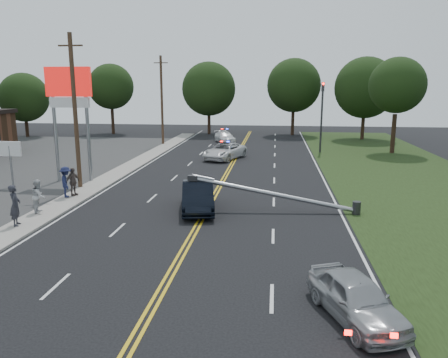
# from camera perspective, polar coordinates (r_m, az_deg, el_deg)

# --- Properties ---
(ground) EXTENTS (120.00, 120.00, 0.00)m
(ground) POSITION_cam_1_polar(r_m,az_deg,el_deg) (16.98, -6.51, -11.45)
(ground) COLOR black
(ground) RESTS_ON ground
(sidewalk) EXTENTS (1.80, 70.00, 0.12)m
(sidewalk) POSITION_cam_1_polar(r_m,az_deg,el_deg) (28.68, -18.44, -2.01)
(sidewalk) COLOR gray
(sidewalk) RESTS_ON ground
(grass_verge) EXTENTS (12.00, 80.00, 0.01)m
(grass_verge) POSITION_cam_1_polar(r_m,az_deg,el_deg) (27.82, 27.17, -3.29)
(grass_verge) COLOR black
(grass_verge) RESTS_ON ground
(centerline_yellow) EXTENTS (0.36, 80.00, 0.00)m
(centerline_yellow) POSITION_cam_1_polar(r_m,az_deg,el_deg) (26.28, -1.58, -2.75)
(centerline_yellow) COLOR gold
(centerline_yellow) RESTS_ON ground
(pylon_sign) EXTENTS (3.20, 0.35, 8.00)m
(pylon_sign) POSITION_cam_1_polar(r_m,az_deg,el_deg) (32.40, -19.57, 10.11)
(pylon_sign) COLOR gray
(pylon_sign) RESTS_ON ground
(small_sign) EXTENTS (1.60, 0.14, 3.10)m
(small_sign) POSITION_cam_1_polar(r_m,az_deg,el_deg) (32.68, -26.18, 3.11)
(small_sign) COLOR gray
(small_sign) RESTS_ON ground
(traffic_signal) EXTENTS (0.28, 0.41, 7.05)m
(traffic_signal) POSITION_cam_1_polar(r_m,az_deg,el_deg) (45.44, 12.66, 8.64)
(traffic_signal) COLOR #2D2D30
(traffic_signal) RESTS_ON ground
(fallen_streetlight) EXTENTS (9.36, 0.44, 1.91)m
(fallen_streetlight) POSITION_cam_1_polar(r_m,az_deg,el_deg) (23.87, 7.72, -2.15)
(fallen_streetlight) COLOR #2D2D30
(fallen_streetlight) RESTS_ON ground
(utility_pole_mid) EXTENTS (1.60, 0.28, 10.00)m
(utility_pole_mid) POSITION_cam_1_polar(r_m,az_deg,el_deg) (30.08, -18.88, 8.30)
(utility_pole_mid) COLOR #382619
(utility_pole_mid) RESTS_ON ground
(utility_pole_far) EXTENTS (1.60, 0.28, 10.00)m
(utility_pole_far) POSITION_cam_1_polar(r_m,az_deg,el_deg) (50.82, -8.13, 10.15)
(utility_pole_far) COLOR #382619
(utility_pole_far) RESTS_ON ground
(tree_4) EXTENTS (6.37, 6.37, 8.37)m
(tree_4) POSITION_cam_1_polar(r_m,az_deg,el_deg) (63.95, -24.66, 9.66)
(tree_4) COLOR black
(tree_4) RESTS_ON ground
(tree_5) EXTENTS (6.25, 6.25, 9.69)m
(tree_5) POSITION_cam_1_polar(r_m,az_deg,el_deg) (63.93, -14.55, 11.60)
(tree_5) COLOR black
(tree_5) RESTS_ON ground
(tree_6) EXTENTS (7.41, 7.41, 9.95)m
(tree_6) POSITION_cam_1_polar(r_m,az_deg,el_deg) (61.73, -2.00, 11.68)
(tree_6) COLOR black
(tree_6) RESTS_ON ground
(tree_7) EXTENTS (7.24, 7.24, 10.34)m
(tree_7) POSITION_cam_1_polar(r_m,az_deg,el_deg) (61.16, 9.12, 11.97)
(tree_7) COLOR black
(tree_7) RESTS_ON ground
(tree_8) EXTENTS (7.59, 7.59, 10.24)m
(tree_8) POSITION_cam_1_polar(r_m,az_deg,el_deg) (58.16, 17.98, 11.27)
(tree_8) COLOR black
(tree_8) RESTS_ON ground
(tree_9) EXTENTS (5.51, 5.51, 9.51)m
(tree_9) POSITION_cam_1_polar(r_m,az_deg,el_deg) (47.28, 21.70, 11.29)
(tree_9) COLOR black
(tree_9) RESTS_ON ground
(crashed_sedan) EXTENTS (2.52, 5.01, 1.58)m
(crashed_sedan) POSITION_cam_1_polar(r_m,az_deg,el_deg) (24.01, -3.44, -2.30)
(crashed_sedan) COLOR black
(crashed_sedan) RESTS_ON ground
(waiting_sedan) EXTENTS (2.89, 4.24, 1.34)m
(waiting_sedan) POSITION_cam_1_polar(r_m,az_deg,el_deg) (13.82, 16.81, -14.63)
(waiting_sedan) COLOR #999CA1
(waiting_sedan) RESTS_ON ground
(emergency_a) EXTENTS (4.15, 5.82, 1.47)m
(emergency_a) POSITION_cam_1_polar(r_m,az_deg,el_deg) (40.76, 0.10, 3.65)
(emergency_a) COLOR silver
(emergency_a) RESTS_ON ground
(emergency_b) EXTENTS (3.33, 4.81, 1.29)m
(emergency_b) POSITION_cam_1_polar(r_m,az_deg,el_deg) (52.63, 0.08, 5.49)
(emergency_b) COLOR silver
(emergency_b) RESTS_ON ground
(bystander_a) EXTENTS (0.69, 0.85, 2.01)m
(bystander_a) POSITION_cam_1_polar(r_m,az_deg,el_deg) (23.29, -25.62, -3.11)
(bystander_a) COLOR #26262E
(bystander_a) RESTS_ON sidewalk
(bystander_b) EXTENTS (0.91, 1.03, 1.79)m
(bystander_b) POSITION_cam_1_polar(r_m,az_deg,el_deg) (25.20, -23.04, -2.04)
(bystander_b) COLOR #B0B1B5
(bystander_b) RESTS_ON sidewalk
(bystander_c) EXTENTS (1.20, 1.40, 1.88)m
(bystander_c) POSITION_cam_1_polar(r_m,az_deg,el_deg) (27.99, -19.95, -0.36)
(bystander_c) COLOR #191E3F
(bystander_c) RESTS_ON sidewalk
(bystander_d) EXTENTS (0.78, 1.10, 1.74)m
(bystander_d) POSITION_cam_1_polar(r_m,az_deg,el_deg) (28.26, -19.13, -0.33)
(bystander_d) COLOR #5A4C48
(bystander_d) RESTS_ON sidewalk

